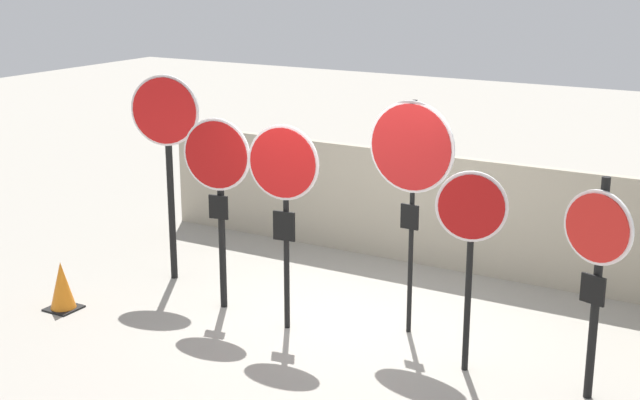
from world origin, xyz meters
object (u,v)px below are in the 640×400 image
object	(u,v)px
stop_sign_4	(471,226)
stop_sign_3	(411,159)
stop_sign_0	(167,137)
stop_sign_1	(218,176)
traffic_cone_0	(62,286)
stop_sign_5	(597,255)
stop_sign_2	(284,182)

from	to	relation	value
stop_sign_4	stop_sign_3	bearing A→B (deg)	133.60
stop_sign_0	stop_sign_1	distance (m)	1.23
stop_sign_3	traffic_cone_0	xyz separation A→B (m)	(-3.71, -1.37, -1.64)
stop_sign_5	traffic_cone_0	xyz separation A→B (m)	(-5.75, -0.85, -1.12)
stop_sign_2	traffic_cone_0	size ratio (longest dim) A/B	3.95
stop_sign_3	stop_sign_0	bearing A→B (deg)	-178.77
stop_sign_0	stop_sign_3	world-z (taller)	stop_sign_0
stop_sign_1	traffic_cone_0	bearing A→B (deg)	-157.82
stop_sign_0	stop_sign_2	xyz separation A→B (m)	(2.07, -0.61, -0.16)
stop_sign_2	traffic_cone_0	xyz separation A→B (m)	(-2.52, -0.81, -1.38)
stop_sign_1	stop_sign_4	distance (m)	3.03
stop_sign_2	traffic_cone_0	world-z (taller)	stop_sign_2
stop_sign_4	traffic_cone_0	xyz separation A→B (m)	(-4.59, -0.82, -1.20)
stop_sign_2	stop_sign_4	distance (m)	2.07
stop_sign_1	stop_sign_3	xyz separation A→B (m)	(2.15, 0.42, 0.35)
stop_sign_1	stop_sign_4	bearing A→B (deg)	-11.67
stop_sign_3	stop_sign_4	bearing A→B (deg)	-30.24
stop_sign_0	stop_sign_4	size ratio (longest dim) A/B	1.27
stop_sign_2	stop_sign_3	xyz separation A→B (m)	(1.19, 0.57, 0.27)
stop_sign_1	stop_sign_5	distance (m)	4.20
stop_sign_3	traffic_cone_0	world-z (taller)	stop_sign_3
stop_sign_1	stop_sign_3	bearing A→B (deg)	1.94
traffic_cone_0	stop_sign_2	bearing A→B (deg)	17.76
traffic_cone_0	stop_sign_3	bearing A→B (deg)	20.32
stop_sign_0	traffic_cone_0	distance (m)	2.14
stop_sign_4	stop_sign_5	xyz separation A→B (m)	(1.17, 0.04, -0.09)
stop_sign_1	stop_sign_4	xyz separation A→B (m)	(3.03, -0.13, -0.09)
stop_sign_4	stop_sign_5	world-z (taller)	stop_sign_5
stop_sign_2	stop_sign_4	bearing A→B (deg)	-7.43
stop_sign_0	stop_sign_3	distance (m)	3.26
stop_sign_3	stop_sign_5	bearing A→B (deg)	-12.21
stop_sign_4	stop_sign_5	distance (m)	1.17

